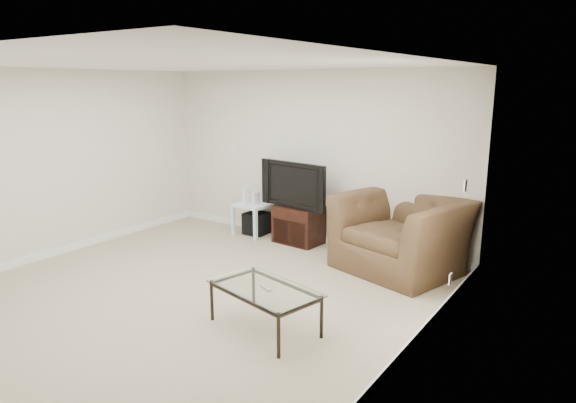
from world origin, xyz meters
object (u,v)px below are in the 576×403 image
Objects in this scene: subwoofer at (257,223)px; recliner at (402,221)px; tv_stand at (299,224)px; side_table at (254,219)px; coffee_table at (265,308)px; television at (298,184)px.

recliner is (2.46, -0.24, 0.45)m from subwoofer.
side_table is at bearing -175.03° from tv_stand.
subwoofer is at bearing 128.71° from coffee_table.
coffee_table is at bearing -59.39° from tv_stand.
recliner is 1.35× the size of coffee_table.
tv_stand reaches higher than side_table.
coffee_table is at bearing -85.09° from recliner.
coffee_table is at bearing -51.29° from subwoofer.
subwoofer is at bearing 29.70° from side_table.
television is 2.10× the size of side_table.
recliner is 2.34m from coffee_table.
side_table reaches higher than coffee_table.
tv_stand is at bearing 0.33° from side_table.
tv_stand is 1.72m from recliner.
television is at bearing -1.60° from side_table.
subwoofer is 3.21m from coffee_table.
television is at bearing -90.00° from tv_stand.
subwoofer is (-0.79, 0.04, -0.72)m from television.
television is 3.23× the size of subwoofer.
tv_stand is 2.77m from coffee_table.
side_table is (-0.82, 0.02, -0.65)m from television.
recliner reaches higher than side_table.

